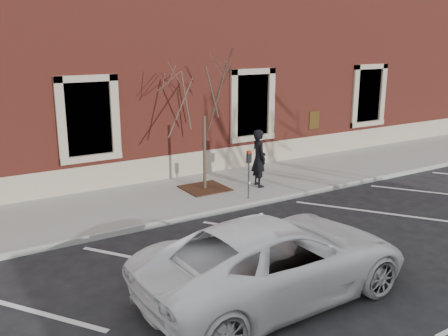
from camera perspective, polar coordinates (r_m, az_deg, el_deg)
ground at (r=14.29m, az=1.27°, el=-4.79°), size 120.00×120.00×0.00m
sidewalk_near at (r=15.68m, az=-2.22°, el=-2.72°), size 40.00×3.50×0.15m
curb_near at (r=14.22m, az=1.39°, el=-4.56°), size 40.00×0.12×0.15m
parking_stripes at (r=12.62m, az=6.78°, el=-7.57°), size 28.00×4.40×0.01m
building_civic at (r=20.41m, az=-10.88°, el=12.26°), size 40.00×8.62×8.00m
man at (r=15.82m, az=4.01°, el=1.13°), size 0.56×0.74×1.83m
parking_meter at (r=14.50m, az=2.85°, el=0.26°), size 0.13×0.10×1.45m
tree_grate at (r=15.73m, az=-2.20°, el=-2.32°), size 1.32×1.32×0.03m
sapling at (r=15.14m, az=-2.31°, el=8.31°), size 2.52×2.52×4.20m
white_truck at (r=9.52m, az=5.95°, el=-10.27°), size 5.48×2.64×1.50m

